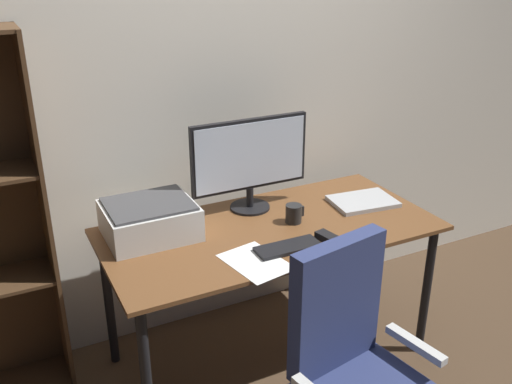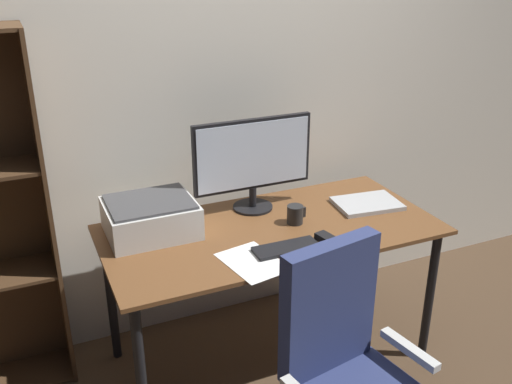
% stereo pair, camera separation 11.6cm
% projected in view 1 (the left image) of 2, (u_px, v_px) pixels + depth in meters
% --- Properties ---
extents(ground_plane, '(12.00, 12.00, 0.00)m').
position_uv_depth(ground_plane, '(269.00, 354.00, 2.97)').
color(ground_plane, '#4C3826').
extents(back_wall, '(6.40, 0.10, 2.60)m').
position_uv_depth(back_wall, '(221.00, 86.00, 2.91)').
color(back_wall, silver).
rests_on(back_wall, ground).
extents(desk, '(1.57, 0.76, 0.74)m').
position_uv_depth(desk, '(270.00, 243.00, 2.71)').
color(desk, brown).
rests_on(desk, ground).
extents(monitor, '(0.61, 0.20, 0.46)m').
position_uv_depth(monitor, '(250.00, 158.00, 2.77)').
color(monitor, black).
rests_on(monitor, desk).
extents(keyboard, '(0.29, 0.12, 0.02)m').
position_uv_depth(keyboard, '(288.00, 247.00, 2.48)').
color(keyboard, black).
rests_on(keyboard, desk).
extents(mouse, '(0.07, 0.11, 0.03)m').
position_uv_depth(mouse, '(326.00, 237.00, 2.56)').
color(mouse, black).
rests_on(mouse, desk).
extents(coffee_mug, '(0.09, 0.08, 0.09)m').
position_uv_depth(coffee_mug, '(293.00, 213.00, 2.72)').
color(coffee_mug, black).
rests_on(coffee_mug, desk).
extents(laptop, '(0.34, 0.27, 0.02)m').
position_uv_depth(laptop, '(363.00, 201.00, 2.93)').
color(laptop, '#B7BABC').
rests_on(laptop, desk).
extents(printer, '(0.40, 0.34, 0.16)m').
position_uv_depth(printer, '(150.00, 219.00, 2.58)').
color(printer, silver).
rests_on(printer, desk).
extents(paper_sheet, '(0.26, 0.33, 0.00)m').
position_uv_depth(paper_sheet, '(256.00, 262.00, 2.38)').
color(paper_sheet, white).
rests_on(paper_sheet, desk).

